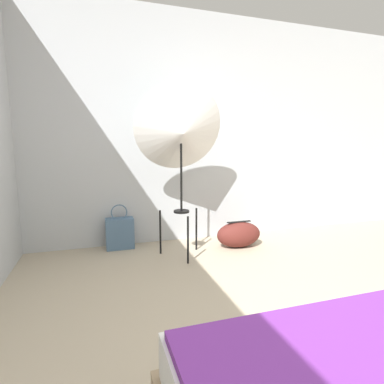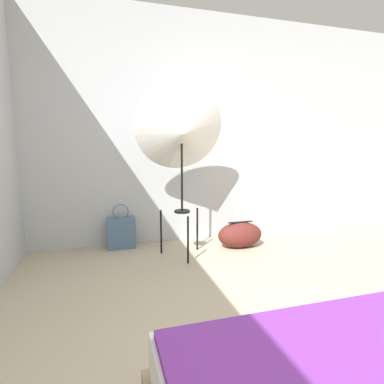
# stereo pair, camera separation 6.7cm
# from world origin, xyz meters

# --- Properties ---
(wall_back) EXTENTS (8.00, 0.05, 2.60)m
(wall_back) POSITION_xyz_m (0.00, 2.59, 1.30)
(wall_back) COLOR #B7BCC1
(wall_back) RESTS_ON ground_plane
(photo_umbrella) EXTENTS (0.89, 0.51, 1.72)m
(photo_umbrella) POSITION_xyz_m (-0.09, 2.04, 1.25)
(photo_umbrella) COLOR black
(photo_umbrella) RESTS_ON ground_plane
(tote_bag) EXTENTS (0.30, 0.16, 0.49)m
(tote_bag) POSITION_xyz_m (-0.68, 2.45, 0.17)
(tote_bag) COLOR slate
(tote_bag) RESTS_ON ground_plane
(duffel_bag) EXTENTS (0.51, 0.28, 0.29)m
(duffel_bag) POSITION_xyz_m (0.58, 2.10, 0.14)
(duffel_bag) COLOR #5B231E
(duffel_bag) RESTS_ON ground_plane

